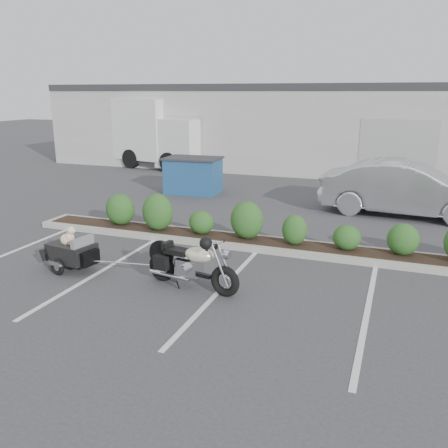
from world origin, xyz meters
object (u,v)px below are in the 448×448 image
(sedan, at_px, (406,189))
(delivery_truck, at_px, (148,134))
(dumpster, at_px, (193,175))
(motorcycle, at_px, (191,265))
(pet_trailer, at_px, (71,251))

(sedan, height_order, delivery_truck, delivery_truck)
(sedan, height_order, dumpster, sedan)
(motorcycle, relative_size, delivery_truck, 0.27)
(motorcycle, distance_m, dumpster, 8.98)
(delivery_truck, bearing_deg, sedan, -15.37)
(dumpster, bearing_deg, delivery_truck, 128.92)
(motorcycle, height_order, dumpster, dumpster)
(pet_trailer, relative_size, dumpster, 0.80)
(sedan, distance_m, dumpster, 7.46)
(motorcycle, xyz_separation_m, pet_trailer, (-2.78, 0.02, -0.06))
(sedan, bearing_deg, delivery_truck, 67.61)
(sedan, relative_size, dumpster, 2.41)
(motorcycle, distance_m, delivery_truck, 16.18)
(delivery_truck, bearing_deg, dumpster, -36.32)
(dumpster, bearing_deg, pet_trailer, -87.12)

